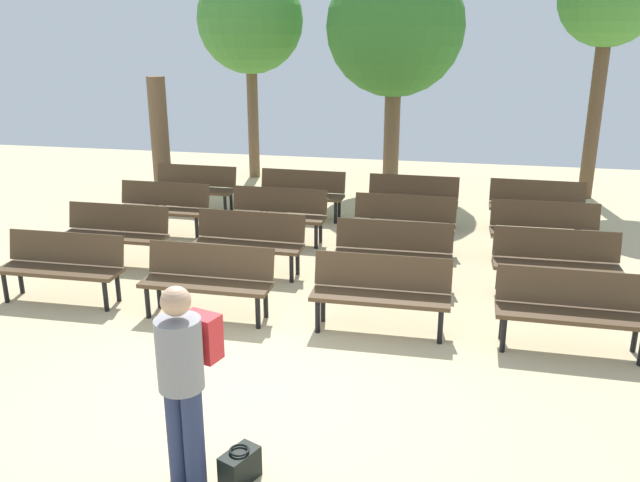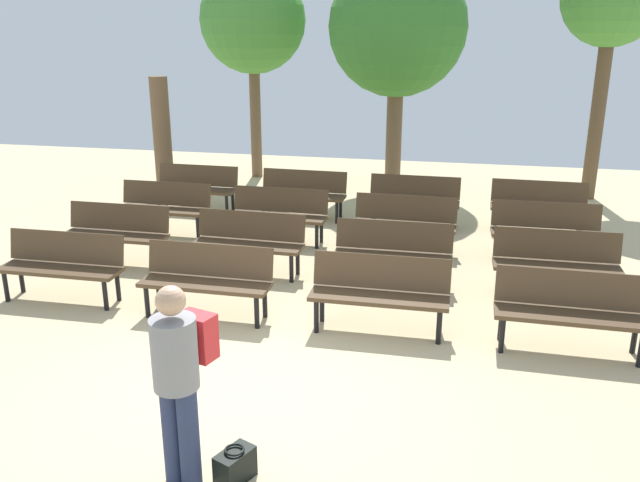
{
  "view_description": "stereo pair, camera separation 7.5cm",
  "coord_description": "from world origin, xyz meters",
  "px_view_note": "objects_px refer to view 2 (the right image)",
  "views": [
    {
      "loc": [
        1.8,
        -5.45,
        3.38
      ],
      "look_at": [
        0.0,
        3.07,
        0.55
      ],
      "focal_mm": 36.88,
      "sensor_mm": 36.0,
      "label": 1
    },
    {
      "loc": [
        1.87,
        -5.43,
        3.38
      ],
      "look_at": [
        0.0,
        3.07,
        0.55
      ],
      "focal_mm": 36.88,
      "sensor_mm": 36.0,
      "label": 2
    }
  ],
  "objects_px": {
    "bench_r1_c3": "(556,260)",
    "tree_3": "(398,28)",
    "bench_r3_c1": "(303,191)",
    "bench_r0_c3": "(571,307)",
    "visitor_with_backpack": "(179,374)",
    "bench_r0_c1": "(207,276)",
    "handbag": "(235,466)",
    "tree_2": "(162,137)",
    "bench_r1_c2": "(393,250)",
    "bench_r0_c2": "(380,289)",
    "bench_r1_c1": "(249,239)",
    "bench_r2_c0": "(164,205)",
    "bench_r2_c1": "(279,212)",
    "tree_0": "(253,21)",
    "bench_r2_c2": "(405,220)",
    "bench_r1_c0": "(116,230)",
    "bench_r3_c0": "(196,185)",
    "bench_r2_c3": "(546,228)",
    "bench_r3_c2": "(414,197)",
    "bench_r3_c3": "(539,203)",
    "bench_r0_c0": "(63,262)"
  },
  "relations": [
    {
      "from": "bench_r1_c2",
      "to": "tree_0",
      "type": "bearing_deg",
      "value": 121.37
    },
    {
      "from": "bench_r1_c3",
      "to": "tree_2",
      "type": "xyz_separation_m",
      "value": [
        -7.39,
        4.04,
        0.72
      ]
    },
    {
      "from": "bench_r1_c1",
      "to": "handbag",
      "type": "bearing_deg",
      "value": -71.73
    },
    {
      "from": "bench_r2_c2",
      "to": "bench_r0_c0",
      "type": "bearing_deg",
      "value": -143.64
    },
    {
      "from": "bench_r1_c0",
      "to": "bench_r2_c3",
      "type": "xyz_separation_m",
      "value": [
        6.29,
        1.49,
        0.0
      ]
    },
    {
      "from": "bench_r0_c2",
      "to": "tree_3",
      "type": "relative_size",
      "value": 0.33
    },
    {
      "from": "handbag",
      "to": "bench_r3_c3",
      "type": "bearing_deg",
      "value": 68.7
    },
    {
      "from": "bench_r0_c0",
      "to": "tree_2",
      "type": "relative_size",
      "value": 0.65
    },
    {
      "from": "bench_r3_c1",
      "to": "bench_r3_c3",
      "type": "height_order",
      "value": "same"
    },
    {
      "from": "bench_r0_c2",
      "to": "bench_r2_c2",
      "type": "distance_m",
      "value": 2.94
    },
    {
      "from": "bench_r0_c1",
      "to": "handbag",
      "type": "height_order",
      "value": "bench_r0_c1"
    },
    {
      "from": "bench_r1_c2",
      "to": "bench_r2_c3",
      "type": "relative_size",
      "value": 1.0
    },
    {
      "from": "bench_r0_c1",
      "to": "tree_2",
      "type": "bearing_deg",
      "value": 119.79
    },
    {
      "from": "bench_r1_c2",
      "to": "visitor_with_backpack",
      "type": "xyz_separation_m",
      "value": [
        -1.1,
        -4.47,
        0.43
      ]
    },
    {
      "from": "visitor_with_backpack",
      "to": "bench_r0_c2",
      "type": "bearing_deg",
      "value": -93.64
    },
    {
      "from": "bench_r0_c3",
      "to": "bench_r2_c1",
      "type": "bearing_deg",
      "value": 144.39
    },
    {
      "from": "bench_r1_c3",
      "to": "bench_r3_c1",
      "type": "relative_size",
      "value": 1.0
    },
    {
      "from": "bench_r3_c1",
      "to": "tree_2",
      "type": "bearing_deg",
      "value": 163.36
    },
    {
      "from": "bench_r1_c3",
      "to": "bench_r3_c3",
      "type": "relative_size",
      "value": 1.0
    },
    {
      "from": "bench_r2_c0",
      "to": "tree_0",
      "type": "distance_m",
      "value": 5.61
    },
    {
      "from": "bench_r2_c1",
      "to": "bench_r1_c3",
      "type": "bearing_deg",
      "value": -18.69
    },
    {
      "from": "bench_r1_c0",
      "to": "bench_r1_c1",
      "type": "xyz_separation_m",
      "value": [
        2.08,
        0.01,
        0.0
      ]
    },
    {
      "from": "bench_r1_c3",
      "to": "tree_3",
      "type": "bearing_deg",
      "value": 115.0
    },
    {
      "from": "bench_r1_c2",
      "to": "bench_r3_c1",
      "type": "distance_m",
      "value": 3.63
    },
    {
      "from": "bench_r0_c1",
      "to": "tree_0",
      "type": "bearing_deg",
      "value": 103.53
    },
    {
      "from": "bench_r2_c0",
      "to": "tree_2",
      "type": "distance_m",
      "value": 2.89
    },
    {
      "from": "bench_r0_c1",
      "to": "bench_r0_c2",
      "type": "height_order",
      "value": "same"
    },
    {
      "from": "bench_r1_c2",
      "to": "bench_r2_c1",
      "type": "bearing_deg",
      "value": 142.15
    },
    {
      "from": "bench_r2_c2",
      "to": "tree_0",
      "type": "height_order",
      "value": "tree_0"
    },
    {
      "from": "bench_r1_c0",
      "to": "tree_3",
      "type": "xyz_separation_m",
      "value": [
        3.49,
        5.8,
        2.88
      ]
    },
    {
      "from": "bench_r2_c0",
      "to": "tree_2",
      "type": "height_order",
      "value": "tree_2"
    },
    {
      "from": "bench_r2_c0",
      "to": "bench_r3_c0",
      "type": "xyz_separation_m",
      "value": [
        -0.04,
        1.5,
        0.0
      ]
    },
    {
      "from": "bench_r1_c2",
      "to": "bench_r3_c1",
      "type": "height_order",
      "value": "same"
    },
    {
      "from": "bench_r0_c0",
      "to": "bench_r1_c2",
      "type": "distance_m",
      "value": 4.34
    },
    {
      "from": "bench_r1_c2",
      "to": "bench_r1_c3",
      "type": "distance_m",
      "value": 2.13
    },
    {
      "from": "tree_0",
      "to": "tree_3",
      "type": "xyz_separation_m",
      "value": [
        3.28,
        -0.44,
        -0.15
      ]
    },
    {
      "from": "tree_2",
      "to": "bench_r3_c0",
      "type": "bearing_deg",
      "value": -42.43
    },
    {
      "from": "bench_r2_c0",
      "to": "bench_r2_c1",
      "type": "bearing_deg",
      "value": 0.36
    },
    {
      "from": "tree_2",
      "to": "tree_3",
      "type": "xyz_separation_m",
      "value": [
        4.61,
        1.74,
        2.15
      ]
    },
    {
      "from": "handbag",
      "to": "tree_2",
      "type": "bearing_deg",
      "value": 118.15
    },
    {
      "from": "bench_r2_c1",
      "to": "bench_r1_c2",
      "type": "bearing_deg",
      "value": -36.05
    },
    {
      "from": "bench_r0_c1",
      "to": "visitor_with_backpack",
      "type": "xyz_separation_m",
      "value": [
        1.0,
        -2.99,
        0.43
      ]
    },
    {
      "from": "bench_r3_c3",
      "to": "bench_r0_c0",
      "type": "bearing_deg",
      "value": -143.49
    },
    {
      "from": "bench_r0_c2",
      "to": "bench_r1_c1",
      "type": "height_order",
      "value": "same"
    },
    {
      "from": "bench_r0_c1",
      "to": "tree_3",
      "type": "distance_m",
      "value": 8.0
    },
    {
      "from": "bench_r1_c0",
      "to": "bench_r3_c0",
      "type": "height_order",
      "value": "same"
    },
    {
      "from": "bench_r0_c2",
      "to": "bench_r2_c0",
      "type": "relative_size",
      "value": 1.0
    },
    {
      "from": "bench_r0_c3",
      "to": "bench_r3_c2",
      "type": "distance_m",
      "value": 4.95
    },
    {
      "from": "bench_r0_c3",
      "to": "visitor_with_backpack",
      "type": "distance_m",
      "value": 4.38
    },
    {
      "from": "bench_r1_c3",
      "to": "bench_r3_c1",
      "type": "distance_m",
      "value": 5.09
    }
  ]
}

